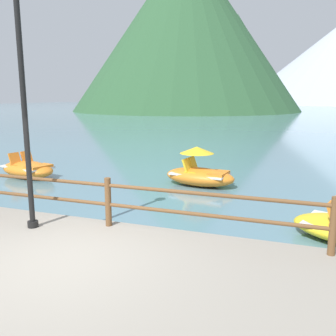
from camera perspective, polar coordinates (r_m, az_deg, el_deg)
ground_plane at (r=44.68m, az=15.46°, el=7.05°), size 200.00×200.00×0.00m
dock_railing at (r=7.15m, az=-9.28°, el=-4.45°), size 23.92×0.12×0.95m
lamp_post at (r=7.20m, az=-21.66°, el=12.56°), size 0.28×0.28×4.62m
pedal_boat_0 at (r=11.97m, az=4.93°, el=-0.75°), size 2.45×1.46×1.27m
pedal_boat_1 at (r=14.12m, az=-20.89°, el=-0.13°), size 2.56×1.75×0.89m
cliff_headland at (r=75.51m, az=4.11°, el=20.06°), size 43.65×43.65×31.13m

